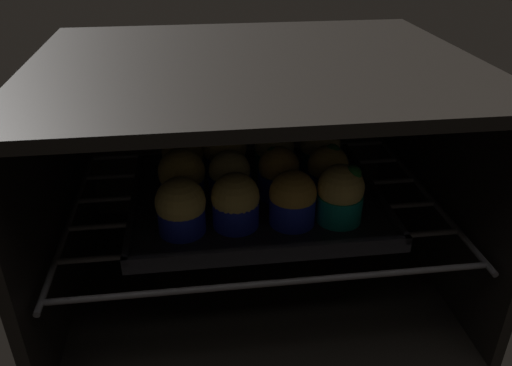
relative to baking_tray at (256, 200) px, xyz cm
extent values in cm
cube|color=black|center=(0.00, 1.15, -15.43)|extent=(59.00, 47.00, 1.50)
cube|color=black|center=(0.00, 1.15, 20.07)|extent=(59.00, 47.00, 1.50)
cube|color=black|center=(0.00, 23.90, 2.32)|extent=(59.00, 1.50, 34.00)
cube|color=black|center=(-28.75, 1.15, 2.32)|extent=(1.50, 47.00, 34.00)
cube|color=black|center=(28.75, 1.15, 2.32)|extent=(1.50, 47.00, 34.00)
cylinder|color=#4C494C|center=(0.00, -17.85, -1.08)|extent=(54.00, 0.80, 0.80)
cylinder|color=#4C494C|center=(0.00, -10.25, -1.08)|extent=(54.00, 0.80, 0.80)
cylinder|color=#4C494C|center=(0.00, -2.65, -1.08)|extent=(54.00, 0.80, 0.80)
cylinder|color=#4C494C|center=(0.00, 4.95, -1.08)|extent=(54.00, 0.80, 0.80)
cylinder|color=#4C494C|center=(0.00, 12.55, -1.08)|extent=(54.00, 0.80, 0.80)
cylinder|color=#4C494C|center=(0.00, 20.15, -1.08)|extent=(54.00, 0.80, 0.80)
cylinder|color=#4C494C|center=(-27.00, 1.15, -1.08)|extent=(0.80, 42.00, 0.80)
cylinder|color=#4C494C|center=(27.00, 1.15, -1.08)|extent=(0.80, 42.00, 0.80)
cube|color=black|center=(0.00, 0.00, -0.08)|extent=(36.36, 29.14, 1.20)
cube|color=black|center=(0.00, -14.17, 1.02)|extent=(36.36, 0.80, 1.00)
cube|color=black|center=(0.00, 14.17, 1.02)|extent=(36.36, 0.80, 1.00)
cube|color=black|center=(-17.78, 0.00, 1.02)|extent=(0.80, 29.14, 1.00)
cube|color=black|center=(17.78, 0.00, 1.02)|extent=(0.80, 29.14, 1.00)
cylinder|color=#1928B7|center=(-10.83, -7.58, 2.48)|extent=(6.24, 6.24, 3.93)
sphere|color=#DBBC60|center=(-10.83, -7.58, 4.95)|extent=(6.62, 6.62, 6.62)
cylinder|color=#1928B7|center=(-3.66, -7.04, 2.48)|extent=(6.24, 6.24, 3.93)
sphere|color=#DBBC60|center=(-3.66, -7.04, 4.94)|extent=(6.46, 6.46, 6.46)
cylinder|color=#1928B7|center=(3.98, -7.38, 2.48)|extent=(6.24, 6.24, 3.93)
sphere|color=gold|center=(3.98, -7.38, 5.03)|extent=(6.37, 6.37, 6.37)
sphere|color=#1E6023|center=(5.06, -7.01, 6.97)|extent=(1.61, 1.61, 1.61)
cylinder|color=#0C8C84|center=(10.45, -7.53, 2.48)|extent=(6.24, 6.24, 3.93)
sphere|color=#DBBC60|center=(10.45, -7.53, 5.60)|extent=(6.32, 6.32, 6.32)
sphere|color=#1E6023|center=(11.74, -7.95, 7.75)|extent=(2.37, 2.37, 2.37)
cylinder|color=#1928B7|center=(-10.66, 0.10, 2.48)|extent=(6.24, 6.24, 3.93)
sphere|color=gold|center=(-10.66, 0.10, 5.45)|extent=(6.70, 6.70, 6.70)
cylinder|color=#1928B7|center=(-3.80, 0.39, 2.48)|extent=(6.24, 6.24, 3.93)
sphere|color=#E0CC7A|center=(-3.80, 0.39, 4.95)|extent=(6.08, 6.08, 6.08)
cylinder|color=#1928B7|center=(3.36, 0.15, 2.48)|extent=(6.24, 6.24, 3.93)
sphere|color=gold|center=(3.36, 0.15, 5.28)|extent=(5.97, 5.97, 5.97)
sphere|color=#1E6023|center=(2.54, 0.63, 7.33)|extent=(1.79, 1.79, 1.79)
cylinder|color=#1928B7|center=(10.58, -0.35, 2.48)|extent=(6.24, 6.24, 3.93)
sphere|color=gold|center=(10.58, -0.35, 5.23)|extent=(6.01, 6.01, 6.01)
sphere|color=#1E6023|center=(11.07, -0.19, 7.23)|extent=(2.54, 2.54, 2.54)
cylinder|color=#1928B7|center=(-10.48, 7.19, 2.48)|extent=(6.24, 6.24, 3.93)
sphere|color=gold|center=(-10.48, 7.19, 5.03)|extent=(6.50, 6.50, 6.50)
sphere|color=#19511E|center=(-10.36, 6.13, 7.61)|extent=(1.98, 1.98, 1.98)
cylinder|color=#1928B7|center=(-3.99, 7.10, 2.48)|extent=(6.24, 6.24, 3.93)
sphere|color=#DBBC60|center=(-3.99, 7.10, 5.77)|extent=(6.84, 6.84, 6.84)
cylinder|color=#0C8C84|center=(3.86, 7.30, 2.48)|extent=(6.24, 6.24, 3.93)
sphere|color=#E0CC7A|center=(3.86, 7.30, 5.38)|extent=(6.24, 6.24, 6.24)
sphere|color=#19511E|center=(3.95, 6.94, 7.22)|extent=(2.19, 2.19, 2.19)
cylinder|color=#0C8C84|center=(11.22, 7.22, 2.48)|extent=(6.24, 6.24, 3.93)
sphere|color=#E0CC7A|center=(11.22, 7.22, 5.26)|extent=(6.47, 6.47, 6.47)
sphere|color=#1E6023|center=(10.19, 6.87, 8.01)|extent=(2.23, 2.23, 2.23)
camera|label=1|loc=(-8.37, -64.67, 38.54)|focal=35.64mm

